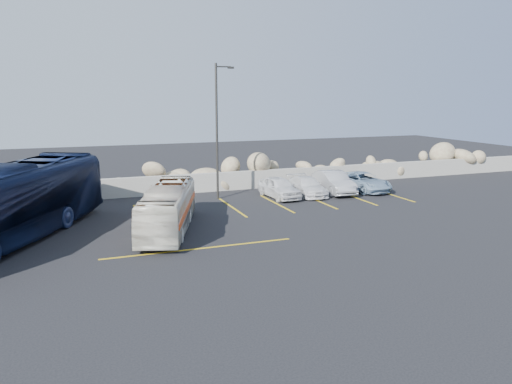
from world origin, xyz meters
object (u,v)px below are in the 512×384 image
object	(u,v)px
vintage_bus	(168,208)
car_a	(279,187)
lamppost	(218,128)
tour_coach	(8,203)
car_d	(363,182)
car_b	(334,182)
car_c	(307,186)

from	to	relation	value
vintage_bus	car_a	distance (m)	9.32
lamppost	tour_coach	bearing A→B (deg)	-153.56
vintage_bus	car_a	xyz separation A→B (m)	(7.78, 5.12, -0.42)
car_d	car_b	bearing A→B (deg)	172.91
car_a	car_b	distance (m)	3.87
car_a	tour_coach	bearing A→B (deg)	-166.39
vintage_bus	car_b	distance (m)	12.79
car_b	tour_coach	bearing A→B (deg)	-160.73
lamppost	car_b	xyz separation A→B (m)	(7.44, -0.79, -3.60)
lamppost	car_b	distance (m)	8.30
lamppost	tour_coach	distance (m)	12.43
car_c	car_d	size ratio (longest dim) A/B	0.89
car_a	car_c	world-z (taller)	car_a
lamppost	tour_coach	size ratio (longest dim) A/B	0.66
tour_coach	car_b	xyz separation A→B (m)	(18.32, 4.62, -0.99)
lamppost	vintage_bus	xyz separation A→B (m)	(-4.21, -6.07, -3.24)
car_d	car_a	bearing A→B (deg)	175.20
car_b	car_c	size ratio (longest dim) A/B	1.08
car_b	lamppost	bearing A→B (deg)	179.02
vintage_bus	tour_coach	xyz separation A→B (m)	(-6.68, 0.66, 0.63)
vintage_bus	car_c	xyz separation A→B (m)	(9.72, 5.21, -0.49)
lamppost	car_c	bearing A→B (deg)	-8.93
lamppost	car_d	world-z (taller)	lamppost
tour_coach	car_a	size ratio (longest dim) A/B	3.23
car_a	car_d	distance (m)	6.01
lamppost	car_d	xyz separation A→B (m)	(9.57, -0.84, -3.69)
car_b	car_d	distance (m)	2.14
lamppost	car_d	size ratio (longest dim) A/B	1.84
tour_coach	car_a	bearing A→B (deg)	45.37
car_b	vintage_bus	bearing A→B (deg)	-150.50
car_c	vintage_bus	bearing A→B (deg)	-148.40
car_b	car_c	xyz separation A→B (m)	(-1.92, -0.07, -0.13)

